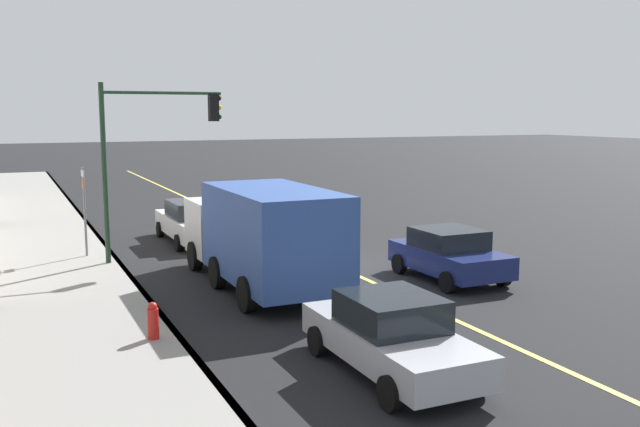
% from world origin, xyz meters
% --- Properties ---
extents(ground, '(200.00, 200.00, 0.00)m').
position_xyz_m(ground, '(0.00, 0.00, 0.00)').
color(ground, black).
extents(sidewalk_slab, '(80.00, 3.77, 0.15)m').
position_xyz_m(sidewalk_slab, '(0.00, 8.11, 0.07)').
color(sidewalk_slab, gray).
rests_on(sidewalk_slab, ground).
extents(curb_edge, '(80.00, 0.16, 0.15)m').
position_xyz_m(curb_edge, '(0.00, 6.31, 0.07)').
color(curb_edge, slate).
rests_on(curb_edge, ground).
extents(lane_stripe_center, '(80.00, 0.16, 0.01)m').
position_xyz_m(lane_stripe_center, '(0.00, 0.00, 0.01)').
color(lane_stripe_center, '#D8CC4C').
rests_on(lane_stripe_center, ground).
extents(car_silver, '(4.40, 1.91, 1.50)m').
position_xyz_m(car_silver, '(-8.84, 3.08, 0.74)').
color(car_silver, '#A8AAB2').
rests_on(car_silver, ground).
extents(car_navy, '(3.85, 2.06, 1.50)m').
position_xyz_m(car_navy, '(-3.12, -2.22, 0.76)').
color(car_navy, navy).
rests_on(car_navy, ground).
extents(car_white, '(4.78, 1.98, 1.58)m').
position_xyz_m(car_white, '(5.85, 3.11, 0.80)').
color(car_white, silver).
rests_on(car_white, ground).
extents(truck_blue, '(7.37, 2.67, 2.86)m').
position_xyz_m(truck_blue, '(-1.75, 3.04, 1.54)').
color(truck_blue, silver).
rests_on(truck_blue, ground).
extents(traffic_light_mast, '(0.28, 3.87, 5.76)m').
position_xyz_m(traffic_light_mast, '(2.68, 5.18, 3.94)').
color(traffic_light_mast, '#1E3823').
rests_on(traffic_light_mast, ground).
extents(street_sign_post, '(0.60, 0.08, 3.08)m').
position_xyz_m(street_sign_post, '(4.10, 7.13, 1.81)').
color(street_sign_post, slate).
rests_on(street_sign_post, ground).
extents(fire_hydrant, '(0.24, 0.24, 0.94)m').
position_xyz_m(fire_hydrant, '(-5.43, 6.83, 0.47)').
color(fire_hydrant, red).
rests_on(fire_hydrant, ground).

